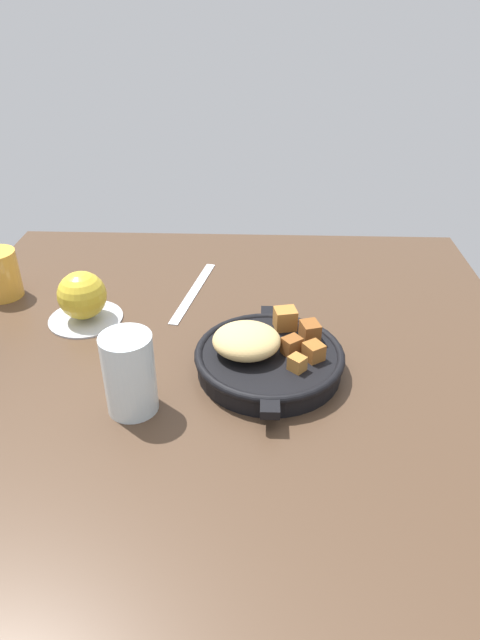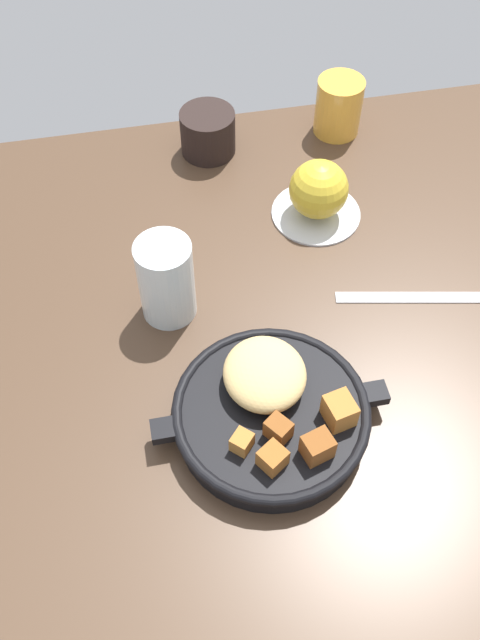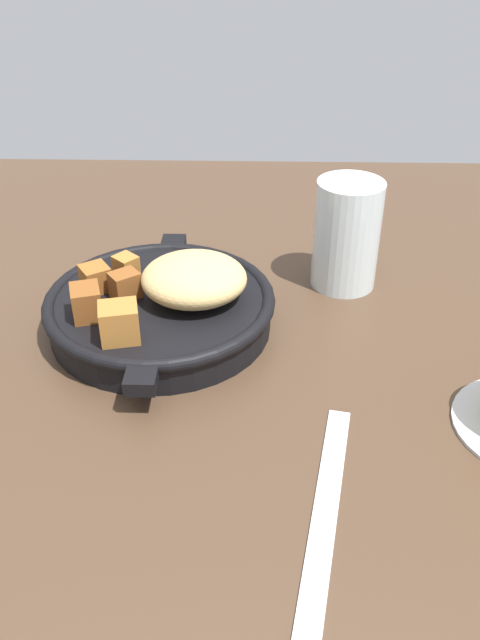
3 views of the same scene
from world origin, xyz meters
The scene contains 6 objects.
ground_plane centered at (0.00, 0.00, -1.20)cm, with size 91.54×90.69×2.40cm, color #473323.
cast_iron_skillet centered at (-2.57, -6.37, 2.50)cm, with size 24.89×20.64×6.96cm.
saucer_plate centered at (10.06, 22.62, 0.30)cm, with size 11.76×11.76×0.60cm, color #B7BABF.
red_apple centered at (10.06, 22.62, 4.42)cm, with size 7.64×7.64×7.64cm, color gold.
butter_knife centered at (19.67, 6.30, 0.18)cm, with size 22.17×1.60×0.36cm, color silver.
water_glass_tall centered at (-11.03, 10.62, 5.39)cm, with size 6.44×6.44×10.78cm, color silver.
Camera 1 is at (-64.92, -5.01, 46.68)cm, focal length 31.15 mm.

